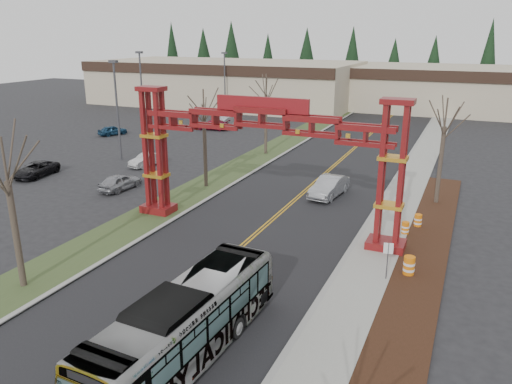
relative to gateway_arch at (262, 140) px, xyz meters
The scene contains 31 objects.
road 9.20m from the gateway_arch, 90.00° to the left, with size 12.00×110.00×0.02m, color black.
lane_line_left 9.19m from the gateway_arch, 90.98° to the left, with size 0.12×100.00×0.01m, color #C08916.
lane_line_right 9.19m from the gateway_arch, 89.02° to the left, with size 0.12×100.00×0.01m, color #C08916.
curb_right 11.03m from the gateway_arch, 48.70° to the left, with size 0.30×110.00×0.15m, color gray.
sidewalk_right 11.90m from the gateway_arch, 42.65° to the left, with size 2.60×110.00×0.14m, color gray.
landscape_strip 14.25m from the gateway_arch, 38.11° to the right, with size 2.60×50.00×0.12m, color black.
grass_median 12.18m from the gateway_arch, 138.81° to the left, with size 4.00×110.00×0.08m, color #364924.
curb_left 11.03m from the gateway_arch, 131.30° to the left, with size 0.30×110.00×0.15m, color gray.
gateway_arch is the anchor object (origin of this frame).
retail_building_west 61.78m from the gateway_arch, 119.07° to the left, with size 46.00×22.30×7.50m.
retail_building_east 62.80m from the gateway_arch, 80.83° to the left, with size 38.00×20.30×7.00m.
conifer_treeline 74.00m from the gateway_arch, 89.81° to the left, with size 116.10×5.60×13.00m.
transit_bus 14.56m from the gateway_arch, 79.12° to the right, with size 2.51×10.75×2.99m, color #A3A6AA.
silver_sedan 10.23m from the gateway_arch, 76.07° to the left, with size 1.67×4.79×1.58m, color #A5A8AD.
parked_car_near_a 15.34m from the gateway_arch, 166.71° to the left, with size 1.59×3.96×1.35m, color #94959B.
parked_car_near_b 20.37m from the gateway_arch, 147.62° to the left, with size 1.30×3.73×1.23m, color silver.
parked_car_near_c 24.35m from the gateway_arch, behind, with size 2.11×4.57×1.27m, color black.
parked_car_mid_a 36.28m from the gateway_arch, 123.65° to the left, with size 1.85×4.54×1.32m, color maroon.
parked_car_mid_b 37.05m from the gateway_arch, 143.95° to the left, with size 1.45×3.60×1.23m, color navy.
parked_car_far_a 37.86m from the gateway_arch, 121.05° to the left, with size 1.50×4.32×1.42m, color #A2A6AA.
bare_tree_median_near 14.39m from the gateway_arch, 123.80° to the right, with size 3.26×3.26×7.72m.
bare_tree_median_mid 10.57m from the gateway_arch, 139.18° to the left, with size 3.05×3.05×8.06m.
bare_tree_median_far 21.37m from the gateway_arch, 111.98° to the left, with size 3.18×3.18×8.33m.
bare_tree_right_far 14.21m from the gateway_arch, 45.27° to the left, with size 3.13×3.13×7.90m.
light_pole_near 23.57m from the gateway_arch, 150.37° to the left, with size 0.85×0.43×9.81m.
light_pole_mid 37.26m from the gateway_arch, 137.43° to the left, with size 0.88×0.44×10.12m.
light_pole_far 48.59m from the gateway_arch, 119.92° to the left, with size 0.83×0.41×9.51m.
street_sign 10.56m from the gateway_arch, 24.54° to the right, with size 0.48×0.14×2.14m.
barrel_south 11.49m from the gateway_arch, 16.70° to the right, with size 0.60×0.60×1.12m.
barrel_mid 10.70m from the gateway_arch, 17.65° to the left, with size 0.48×0.48×0.89m.
barrel_north 11.70m from the gateway_arch, 25.57° to the left, with size 0.50×0.50×0.92m.
Camera 1 is at (11.92, -9.92, 12.26)m, focal length 35.00 mm.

